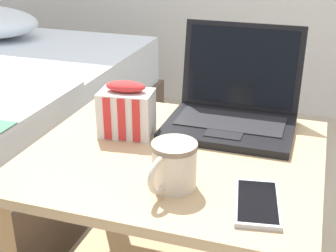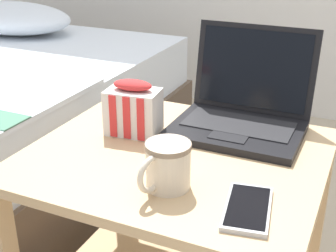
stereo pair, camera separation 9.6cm
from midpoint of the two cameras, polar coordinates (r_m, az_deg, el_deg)
bedside_table at (r=1.12m, az=3.41°, el=-11.44°), size 0.63×0.56×0.50m
laptop at (r=1.15m, az=11.43°, el=1.95°), size 0.30×0.27×0.23m
mug_front_left at (r=0.87m, az=3.03°, el=-4.68°), size 0.09×0.13×0.09m
snack_bag at (r=1.09m, az=-1.77°, el=1.99°), size 0.13×0.09×0.13m
cell_phone at (r=0.85m, az=12.95°, el=-9.82°), size 0.10×0.16×0.01m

